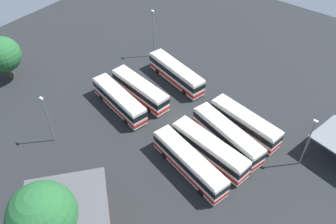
{
  "coord_description": "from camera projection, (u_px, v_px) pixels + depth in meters",
  "views": [
    {
      "loc": [
        -22.84,
        32.19,
        38.21
      ],
      "look_at": [
        1.79,
        1.09,
        1.46
      ],
      "focal_mm": 37.79,
      "sensor_mm": 36.0,
      "label": 1
    }
  ],
  "objects": [
    {
      "name": "ground_plane",
      "position": [
        181.0,
        120.0,
        54.88
      ],
      "size": [
        95.87,
        95.87,
        0.0
      ],
      "primitive_type": "plane",
      "color": "black"
    },
    {
      "name": "bus_row0_slot0",
      "position": [
        245.0,
        123.0,
        51.87
      ],
      "size": [
        11.64,
        4.42,
        3.37
      ],
      "color": "silver",
      "rests_on": "ground_plane"
    },
    {
      "name": "bus_row0_slot1",
      "position": [
        227.0,
        135.0,
        50.04
      ],
      "size": [
        12.34,
        5.6,
        3.37
      ],
      "color": "silver",
      "rests_on": "ground_plane"
    },
    {
      "name": "bus_row0_slot2",
      "position": [
        210.0,
        149.0,
        48.15
      ],
      "size": [
        12.24,
        4.22,
        3.37
      ],
      "color": "silver",
      "rests_on": "ground_plane"
    },
    {
      "name": "bus_row0_slot3",
      "position": [
        189.0,
        163.0,
        46.41
      ],
      "size": [
        12.7,
        5.49,
        3.37
      ],
      "color": "silver",
      "rests_on": "ground_plane"
    },
    {
      "name": "bus_row1_slot0",
      "position": [
        176.0,
        73.0,
        60.84
      ],
      "size": [
        12.42,
        5.38,
        3.37
      ],
      "color": "silver",
      "rests_on": "ground_plane"
    },
    {
      "name": "bus_row1_slot2",
      "position": [
        140.0,
        90.0,
        57.54
      ],
      "size": [
        11.74,
        4.23,
        3.37
      ],
      "color": "silver",
      "rests_on": "ground_plane"
    },
    {
      "name": "bus_row1_slot3",
      "position": [
        119.0,
        100.0,
        55.63
      ],
      "size": [
        11.9,
        5.05,
        3.37
      ],
      "color": "silver",
      "rests_on": "ground_plane"
    },
    {
      "name": "lamp_post_near_entrance",
      "position": [
        153.0,
        32.0,
        64.48
      ],
      "size": [
        0.56,
        0.28,
        9.37
      ],
      "color": "slate",
      "rests_on": "ground_plane"
    },
    {
      "name": "lamp_post_far_corner",
      "position": [
        308.0,
        141.0,
        45.51
      ],
      "size": [
        0.56,
        0.28,
        8.22
      ],
      "color": "slate",
      "rests_on": "ground_plane"
    },
    {
      "name": "lamp_post_mid_lot",
      "position": [
        48.0,
        118.0,
        48.7
      ],
      "size": [
        0.56,
        0.28,
        8.18
      ],
      "color": "slate",
      "rests_on": "ground_plane"
    },
    {
      "name": "tree_east_edge",
      "position": [
        2.0,
        55.0,
        59.42
      ],
      "size": [
        6.12,
        6.12,
        7.99
      ],
      "color": "brown",
      "rests_on": "ground_plane"
    },
    {
      "name": "tree_south_edge",
      "position": [
        43.0,
        216.0,
        35.73
      ],
      "size": [
        7.2,
        7.2,
        9.82
      ],
      "color": "brown",
      "rests_on": "ground_plane"
    },
    {
      "name": "puddle_between_rows",
      "position": [
        152.0,
        87.0,
        60.91
      ],
      "size": [
        1.69,
        1.69,
        0.01
      ],
      "primitive_type": "cylinder",
      "color": "black",
      "rests_on": "ground_plane"
    },
    {
      "name": "puddle_back_corner",
      "position": [
        170.0,
        70.0,
        64.56
      ],
      "size": [
        2.26,
        2.26,
        0.01
      ],
      "primitive_type": "cylinder",
      "color": "black",
      "rests_on": "ground_plane"
    }
  ]
}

